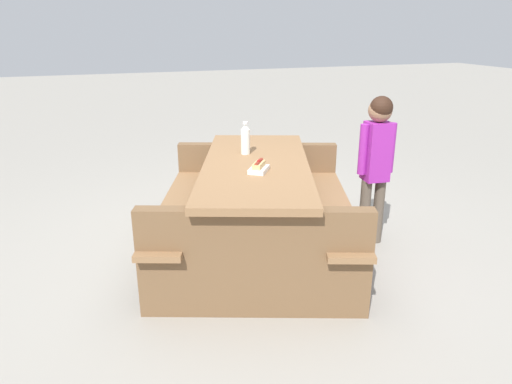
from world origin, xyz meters
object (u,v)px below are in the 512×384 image
soda_bottle (245,139)px  hotdog_tray (259,167)px  child_in_coat (377,152)px  picnic_table (256,202)px

soda_bottle → hotdog_tray: bearing=-6.9°
soda_bottle → child_in_coat: bearing=70.1°
picnic_table → soda_bottle: soda_bottle is taller
picnic_table → hotdog_tray: (0.21, -0.05, 0.34)m
picnic_table → child_in_coat: size_ratio=1.81×
picnic_table → hotdog_tray: size_ratio=10.29×
child_in_coat → soda_bottle: bearing=-109.9°
picnic_table → hotdog_tray: 0.40m
picnic_table → soda_bottle: size_ratio=8.61×
picnic_table → child_in_coat: (0.08, 0.96, 0.32)m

